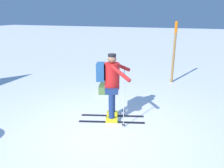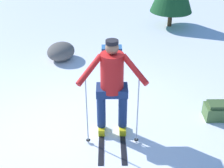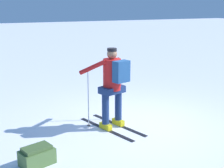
{
  "view_description": "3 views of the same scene",
  "coord_description": "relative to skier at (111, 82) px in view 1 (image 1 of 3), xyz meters",
  "views": [
    {
      "loc": [
        -1.83,
        4.38,
        2.64
      ],
      "look_at": [
        -0.08,
        -0.49,
        0.97
      ],
      "focal_mm": 35.0,
      "sensor_mm": 36.0,
      "label": 1
    },
    {
      "loc": [
        -4.28,
        -1.68,
        3.47
      ],
      "look_at": [
        -0.08,
        -0.49,
        0.97
      ],
      "focal_mm": 50.0,
      "sensor_mm": 36.0,
      "label": 2
    },
    {
      "loc": [
        5.65,
        -3.16,
        2.6
      ],
      "look_at": [
        -0.08,
        -0.49,
        0.97
      ],
      "focal_mm": 50.0,
      "sensor_mm": 36.0,
      "label": 3
    }
  ],
  "objects": [
    {
      "name": "skier",
      "position": [
        0.0,
        0.0,
        0.0
      ],
      "size": [
        1.74,
        1.1,
        1.72
      ],
      "color": "black",
      "rests_on": "ground_plane"
    },
    {
      "name": "trail_marker",
      "position": [
        -1.19,
        -3.88,
        0.36
      ],
      "size": [
        0.11,
        0.11,
        2.38
      ],
      "color": "olive",
      "rests_on": "ground_plane"
    },
    {
      "name": "ground_plane",
      "position": [
        0.05,
        0.49,
        -1.01
      ],
      "size": [
        80.0,
        80.0,
        0.0
      ],
      "primitive_type": "plane",
      "color": "white"
    },
    {
      "name": "dropped_backpack",
      "position": [
        0.92,
        -1.82,
        -0.86
      ],
      "size": [
        0.48,
        0.62,
        0.32
      ],
      "color": "#4C6B38",
      "rests_on": "ground_plane"
    }
  ]
}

